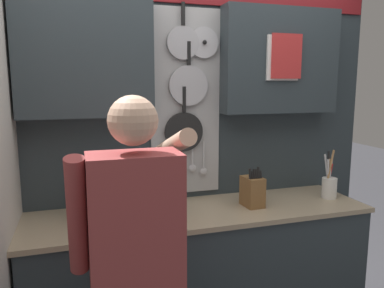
{
  "coord_description": "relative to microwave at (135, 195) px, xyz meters",
  "views": [
    {
      "loc": [
        -0.72,
        -2.12,
        1.7
      ],
      "look_at": [
        -0.01,
        0.18,
        1.31
      ],
      "focal_mm": 35.0,
      "sensor_mm": 36.0,
      "label": 1
    }
  ],
  "objects": [
    {
      "name": "knife_block",
      "position": [
        0.75,
        0.0,
        -0.04
      ],
      "size": [
        0.12,
        0.16,
        0.26
      ],
      "color": "brown",
      "rests_on": "base_cabinet_counter"
    },
    {
      "name": "person",
      "position": [
        -0.09,
        -0.6,
        -0.07
      ],
      "size": [
        0.54,
        0.64,
        1.66
      ],
      "color": "#383842",
      "rests_on": "ground_plane"
    },
    {
      "name": "microwave",
      "position": [
        0.0,
        0.0,
        0.0
      ],
      "size": [
        0.5,
        0.36,
        0.28
      ],
      "color": "silver",
      "rests_on": "base_cabinet_counter"
    },
    {
      "name": "utensil_crock",
      "position": [
        1.34,
        0.0,
        -0.05
      ],
      "size": [
        0.1,
        0.1,
        0.34
      ],
      "color": "white",
      "rests_on": "base_cabinet_counter"
    },
    {
      "name": "back_wall_unit",
      "position": [
        0.42,
        0.28,
        0.44
      ],
      "size": [
        2.7,
        0.23,
        2.43
      ],
      "color": "#2D383D",
      "rests_on": "ground_plane"
    },
    {
      "name": "base_cabinet_counter",
      "position": [
        0.42,
        0.02,
        -0.6
      ],
      "size": [
        2.13,
        0.59,
        0.92
      ],
      "color": "#2D383D",
      "rests_on": "ground_plane"
    }
  ]
}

